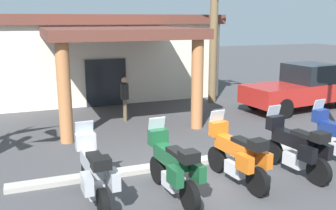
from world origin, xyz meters
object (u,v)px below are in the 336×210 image
(motorcycle_silver, at_px, (94,173))
(pedestrian, at_px, (125,96))
(motorcycle_green, at_px, (173,167))
(palm_tree_near_portico, at_px, (215,10))
(motel_building, at_px, (94,54))
(motorcycle_orange, at_px, (237,155))
(pickup_truck_red, at_px, (302,88))
(motorcycle_black, at_px, (296,147))

(motorcycle_silver, bearing_deg, pedestrian, -22.19)
(motorcycle_green, height_order, pedestrian, pedestrian)
(pedestrian, distance_m, palm_tree_near_portico, 5.94)
(motel_building, relative_size, motorcycle_green, 5.32)
(motorcycle_orange, height_order, palm_tree_near_portico, palm_tree_near_portico)
(motorcycle_silver, xyz_separation_m, motorcycle_orange, (3.33, -0.16, 0.00))
(pickup_truck_red, bearing_deg, motorcycle_green, -151.44)
(motorcycle_orange, bearing_deg, motorcycle_green, 87.31)
(motorcycle_black, height_order, pedestrian, pedestrian)
(motel_building, bearing_deg, motorcycle_orange, -84.60)
(motorcycle_silver, height_order, motorcycle_orange, same)
(motel_building, height_order, motorcycle_silver, motel_building)
(motorcycle_green, distance_m, palm_tree_near_portico, 10.50)
(motel_building, relative_size, pickup_truck_red, 2.19)
(motel_building, bearing_deg, palm_tree_near_portico, -39.31)
(pickup_truck_red, bearing_deg, motorcycle_black, -137.25)
(motel_building, bearing_deg, motorcycle_black, -77.00)
(pedestrian, distance_m, pickup_truck_red, 7.66)
(palm_tree_near_portico, bearing_deg, motel_building, 140.69)
(motorcycle_orange, relative_size, motorcycle_black, 1.00)
(motel_building, xyz_separation_m, motorcycle_silver, (-2.18, -12.00, -1.37))
(motel_building, distance_m, pickup_truck_red, 10.21)
(motorcycle_silver, bearing_deg, motorcycle_orange, -94.89)
(motorcycle_black, xyz_separation_m, pedestrian, (-2.68, 6.55, 0.28))
(motel_building, height_order, pedestrian, motel_building)
(motel_building, distance_m, motorcycle_green, 12.36)
(motorcycle_orange, relative_size, pedestrian, 1.31)
(pickup_truck_red, bearing_deg, motorcycle_silver, -157.39)
(motorcycle_silver, height_order, motorcycle_green, same)
(palm_tree_near_portico, bearing_deg, motorcycle_silver, -130.82)
(palm_tree_near_portico, bearing_deg, pickup_truck_red, -41.88)
(motorcycle_black, bearing_deg, motorcycle_silver, 81.29)
(pedestrian, height_order, pickup_truck_red, pickup_truck_red)
(motorcycle_orange, bearing_deg, palm_tree_near_portico, -30.48)
(palm_tree_near_portico, bearing_deg, pedestrian, -159.72)
(pickup_truck_red, bearing_deg, palm_tree_near_portico, 132.00)
(motorcycle_green, relative_size, motorcycle_black, 1.00)
(motorcycle_black, bearing_deg, palm_tree_near_portico, -19.89)
(motorcycle_black, height_order, pickup_truck_red, pickup_truck_red)
(motorcycle_black, relative_size, pickup_truck_red, 0.41)
(motorcycle_black, xyz_separation_m, palm_tree_near_portico, (1.98, 8.27, 3.53))
(pedestrian, relative_size, palm_tree_near_portico, 0.28)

